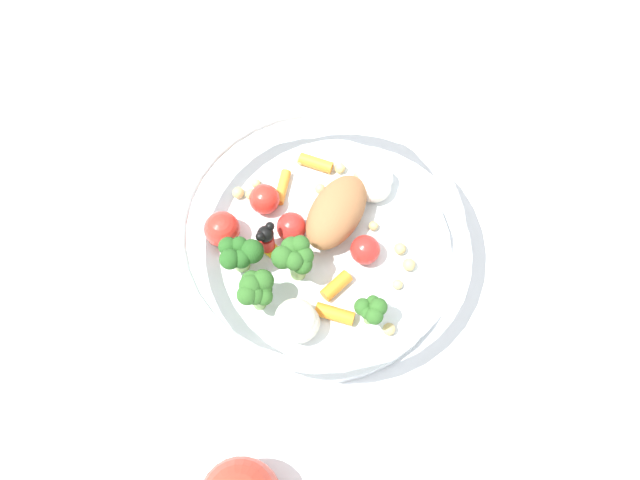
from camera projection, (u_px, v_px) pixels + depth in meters
ground_plane at (331, 265)px, 0.70m from camera, size 2.40×2.40×0.00m
food_container at (317, 243)px, 0.67m from camera, size 0.26×0.26×0.06m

